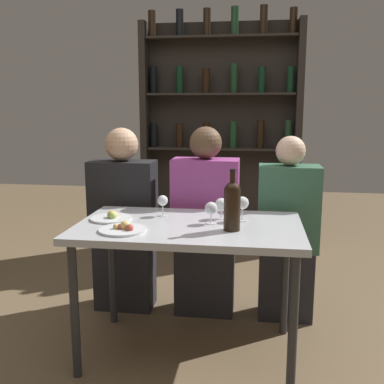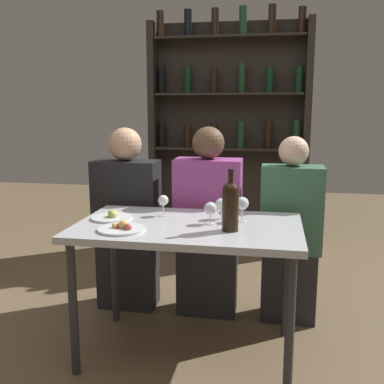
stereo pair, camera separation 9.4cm
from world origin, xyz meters
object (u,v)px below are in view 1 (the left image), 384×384
food_plate_0 (123,229)px  seated_person_right (287,235)px  wine_glass_1 (211,209)px  wine_glass_3 (242,204)px  wine_glass_2 (163,202)px  food_plate_1 (112,217)px  seated_person_center (205,228)px  wine_glass_0 (221,205)px  wine_bottle (232,204)px  seated_person_left (124,225)px

food_plate_0 → seated_person_right: (0.84, 0.71, -0.20)m
wine_glass_1 → wine_glass_3: bearing=27.7°
wine_glass_2 → food_plate_1: wine_glass_2 is taller
seated_person_center → seated_person_right: size_ratio=1.05×
wine_glass_2 → food_plate_1: 0.29m
wine_glass_3 → food_plate_0: bearing=-153.3°
wine_glass_2 → seated_person_center: size_ratio=0.10×
wine_glass_0 → seated_person_right: (0.39, 0.39, -0.26)m
food_plate_1 → wine_glass_0: bearing=10.0°
wine_bottle → food_plate_1: size_ratio=1.37×
wine_glass_0 → seated_person_left: size_ratio=0.10×
wine_glass_1 → wine_glass_2: (-0.28, 0.13, 0.00)m
seated_person_center → wine_glass_0: bearing=-71.5°
wine_glass_2 → food_plate_0: size_ratio=0.50×
seated_person_right → wine_glass_2: bearing=-152.5°
food_plate_1 → seated_person_right: seated_person_right is taller
wine_glass_1 → seated_person_center: (-0.09, 0.50, -0.24)m
wine_bottle → food_plate_0: wine_bottle is taller
wine_glass_0 → seated_person_center: (-0.13, 0.39, -0.24)m
food_plate_1 → wine_glass_3: bearing=6.0°
wine_glass_1 → wine_glass_2: bearing=155.3°
seated_person_right → food_plate_1: bearing=-153.1°
food_plate_1 → seated_person_left: size_ratio=0.19×
wine_bottle → wine_glass_0: bearing=107.3°
wine_glass_0 → food_plate_0: bearing=-145.3°
wine_bottle → seated_person_left: size_ratio=0.25×
wine_glass_1 → food_plate_0: size_ratio=0.49×
wine_glass_3 → seated_person_right: (0.27, 0.42, -0.28)m
seated_person_left → food_plate_1: bearing=-80.5°
wine_glass_2 → wine_glass_0: bearing=-3.1°
wine_glass_3 → seated_person_left: 0.93m
wine_glass_3 → seated_person_left: (-0.78, 0.42, -0.26)m
wine_glass_3 → food_plate_1: size_ratio=0.59×
wine_glass_1 → food_plate_1: wine_glass_1 is taller
wine_glass_3 → seated_person_right: seated_person_right is taller
wine_glass_1 → seated_person_right: bearing=49.4°
wine_bottle → food_plate_1: wine_bottle is taller
wine_bottle → wine_glass_3: bearing=77.2°
wine_glass_0 → wine_glass_3: 0.12m
seated_person_left → seated_person_right: size_ratio=1.04×
seated_person_right → seated_person_left: bearing=180.0°
wine_glass_1 → food_plate_0: bearing=-153.7°
wine_glass_1 → seated_person_left: size_ratio=0.10×
wine_glass_0 → seated_person_right: size_ratio=0.10×
wine_bottle → seated_person_left: (-0.74, 0.61, -0.30)m
wine_bottle → seated_person_center: bearing=108.1°
seated_person_center → seated_person_right: (0.52, -0.00, -0.03)m
wine_bottle → wine_glass_0: 0.24m
food_plate_0 → food_plate_1: bearing=121.1°
wine_glass_2 → seated_person_right: size_ratio=0.10×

